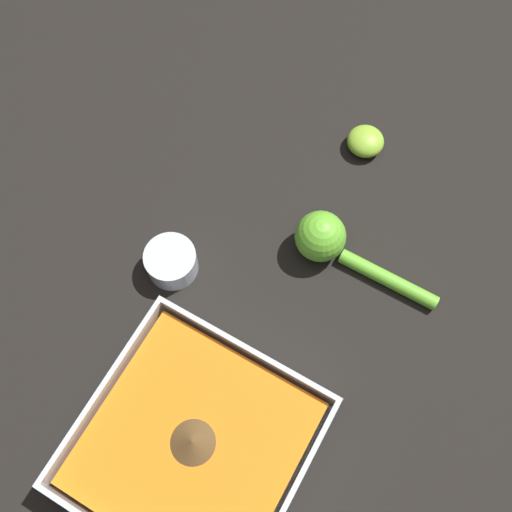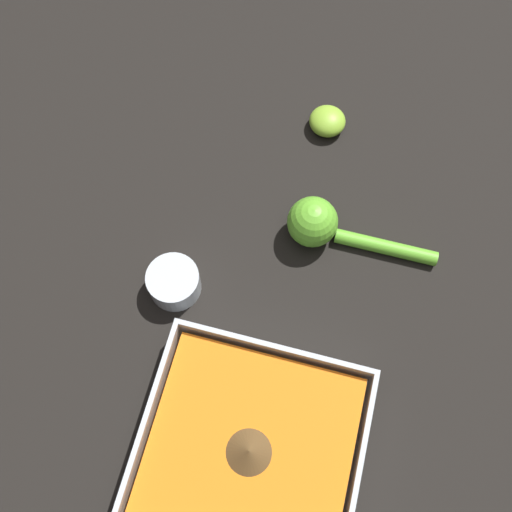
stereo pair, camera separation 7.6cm
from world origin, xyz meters
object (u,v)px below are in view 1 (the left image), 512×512
object	(u,v)px
lemon_squeezer	(330,243)
lemon_half	(367,142)
spice_bowl	(171,262)
square_dish	(195,444)

from	to	relation	value
lemon_squeezer	lemon_half	distance (m)	0.17
spice_bowl	lemon_squeezer	world-z (taller)	lemon_squeezer
square_dish	lemon_half	bearing A→B (deg)	-89.28
spice_bowl	lemon_half	xyz separation A→B (m)	(-0.14, -0.29, -0.00)
lemon_half	square_dish	bearing A→B (deg)	90.72
spice_bowl	lemon_squeezer	size ratio (longest dim) A/B	0.33
square_dish	spice_bowl	world-z (taller)	square_dish
square_dish	lemon_squeezer	world-z (taller)	lemon_squeezer
spice_bowl	lemon_half	size ratio (longest dim) A/B	1.29
spice_bowl	lemon_squeezer	distance (m)	0.20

